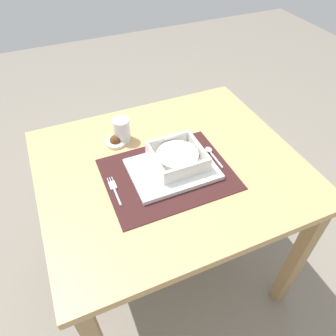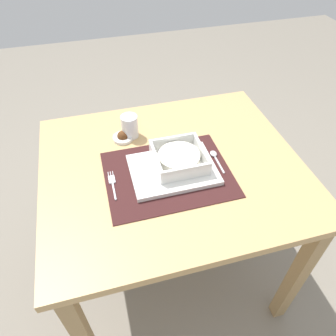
{
  "view_description": "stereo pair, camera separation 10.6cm",
  "coord_description": "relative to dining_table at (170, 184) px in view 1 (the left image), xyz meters",
  "views": [
    {
      "loc": [
        -0.33,
        -0.74,
        1.48
      ],
      "look_at": [
        -0.03,
        -0.04,
        0.74
      ],
      "focal_mm": 33.72,
      "sensor_mm": 36.0,
      "label": 1
    },
    {
      "loc": [
        -0.23,
        -0.77,
        1.48
      ],
      "look_at": [
        -0.03,
        -0.04,
        0.74
      ],
      "focal_mm": 33.72,
      "sensor_mm": 36.0,
      "label": 2
    }
  ],
  "objects": [
    {
      "name": "ground_plane",
      "position": [
        0.0,
        0.0,
        -0.61
      ],
      "size": [
        6.0,
        6.0,
        0.0
      ],
      "primitive_type": "plane",
      "color": "gray"
    },
    {
      "name": "dining_table",
      "position": [
        0.0,
        0.0,
        0.0
      ],
      "size": [
        0.91,
        0.79,
        0.71
      ],
      "color": "tan",
      "rests_on": "ground"
    },
    {
      "name": "placemat",
      "position": [
        -0.03,
        -0.04,
        0.1
      ],
      "size": [
        0.42,
        0.33,
        0.0
      ],
      "primitive_type": "cube",
      "color": "#381919",
      "rests_on": "dining_table"
    },
    {
      "name": "serving_plate",
      "position": [
        -0.01,
        -0.03,
        0.11
      ],
      "size": [
        0.29,
        0.21,
        0.02
      ],
      "primitive_type": "cube",
      "color": "white",
      "rests_on": "placemat"
    },
    {
      "name": "porridge_bowl",
      "position": [
        0.02,
        -0.02,
        0.14
      ],
      "size": [
        0.17,
        0.17,
        0.05
      ],
      "color": "white",
      "rests_on": "serving_plate"
    },
    {
      "name": "fork",
      "position": [
        -0.22,
        -0.04,
        0.11
      ],
      "size": [
        0.02,
        0.13,
        0.0
      ],
      "rotation": [
        0.0,
        0.0,
        0.05
      ],
      "color": "silver",
      "rests_on": "placemat"
    },
    {
      "name": "spoon",
      "position": [
        0.16,
        -0.0,
        0.11
      ],
      "size": [
        0.02,
        0.12,
        0.01
      ],
      "rotation": [
        0.0,
        0.0,
        -0.01
      ],
      "color": "silver",
      "rests_on": "placemat"
    },
    {
      "name": "butter_knife",
      "position": [
        0.13,
        -0.05,
        0.11
      ],
      "size": [
        0.01,
        0.13,
        0.01
      ],
      "rotation": [
        0.0,
        0.0,
        -0.07
      ],
      "color": "black",
      "rests_on": "placemat"
    },
    {
      "name": "bread_knife",
      "position": [
        0.11,
        -0.06,
        0.11
      ],
      "size": [
        0.01,
        0.13,
        0.01
      ],
      "rotation": [
        0.0,
        0.0,
        0.01
      ],
      "color": "#59331E",
      "rests_on": "placemat"
    },
    {
      "name": "drinking_glass",
      "position": [
        -0.11,
        0.2,
        0.14
      ],
      "size": [
        0.06,
        0.06,
        0.09
      ],
      "color": "white",
      "rests_on": "dining_table"
    },
    {
      "name": "condiment_saucer",
      "position": [
        -0.14,
        0.19,
        0.11
      ],
      "size": [
        0.08,
        0.08,
        0.04
      ],
      "color": "white",
      "rests_on": "dining_table"
    }
  ]
}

